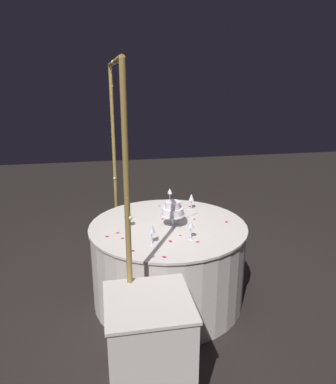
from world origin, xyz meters
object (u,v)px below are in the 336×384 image
(tiered_cake, at_px, (173,210))
(wine_glass_0, at_px, (152,229))
(cake_knife, at_px, (187,218))
(side_table, at_px, (149,351))
(wine_glass_2, at_px, (128,214))
(wine_glass_3, at_px, (191,226))
(wine_glass_4, at_px, (170,192))
(decorative_arch, at_px, (118,159))
(main_table, at_px, (168,263))
(wine_glass_1, at_px, (191,198))

(tiered_cake, bearing_deg, wine_glass_0, 144.81)
(cake_knife, bearing_deg, side_table, 156.77)
(tiered_cake, height_order, wine_glass_2, tiered_cake)
(wine_glass_3, distance_m, cake_knife, 0.47)
(tiered_cake, height_order, wine_glass_0, tiered_cake)
(wine_glass_0, relative_size, wine_glass_4, 1.04)
(decorative_arch, height_order, side_table, decorative_arch)
(decorative_arch, height_order, tiered_cake, decorative_arch)
(main_table, relative_size, cake_knife, 5.61)
(decorative_arch, bearing_deg, wine_glass_2, -75.94)
(wine_glass_3, xyz_separation_m, cake_knife, (0.45, -0.07, -0.11))
(cake_knife, bearing_deg, tiered_cake, 132.53)
(main_table, bearing_deg, wine_glass_4, -12.38)
(side_table, height_order, wine_glass_3, wine_glass_3)
(wine_glass_2, xyz_separation_m, cake_knife, (0.12, -0.56, -0.12))
(tiered_cake, distance_m, wine_glass_0, 0.40)
(wine_glass_0, distance_m, wine_glass_3, 0.33)
(wine_glass_2, xyz_separation_m, wine_glass_3, (-0.33, -0.48, -0.01))
(wine_glass_2, bearing_deg, decorative_arch, 104.06)
(tiered_cake, height_order, wine_glass_3, tiered_cake)
(wine_glass_1, relative_size, wine_glass_4, 0.98)
(decorative_arch, xyz_separation_m, wine_glass_1, (0.36, -0.72, -0.51))
(side_table, bearing_deg, wine_glass_4, -15.11)
(tiered_cake, relative_size, wine_glass_4, 1.39)
(wine_glass_3, bearing_deg, decorative_arch, 59.78)
(wine_glass_4, bearing_deg, main_table, 167.62)
(wine_glass_4, bearing_deg, wine_glass_2, 139.01)
(decorative_arch, xyz_separation_m, side_table, (-1.10, -0.09, -1.00))
(tiered_cake, height_order, wine_glass_1, tiered_cake)
(tiered_cake, xyz_separation_m, wine_glass_2, (0.03, 0.39, -0.02))
(side_table, distance_m, wine_glass_2, 1.22)
(wine_glass_0, bearing_deg, cake_knife, -39.55)
(main_table, height_order, wine_glass_2, wine_glass_2)
(decorative_arch, relative_size, wine_glass_2, 12.65)
(side_table, distance_m, wine_glass_3, 1.03)
(main_table, relative_size, wine_glass_4, 8.67)
(wine_glass_1, bearing_deg, wine_glass_0, 145.04)
(wine_glass_1, bearing_deg, cake_knife, 156.48)
(main_table, height_order, wine_glass_1, wine_glass_1)
(wine_glass_3, relative_size, cake_knife, 0.61)
(wine_glass_2, bearing_deg, tiered_cake, -95.05)
(main_table, distance_m, wine_glass_4, 0.76)
(tiered_cake, bearing_deg, cake_knife, -47.47)
(cake_knife, bearing_deg, wine_glass_4, 10.21)
(wine_glass_3, xyz_separation_m, wine_glass_4, (0.88, 0.00, 0.01))
(wine_glass_0, height_order, wine_glass_4, wine_glass_0)
(side_table, distance_m, cake_knife, 1.39)
(wine_glass_2, distance_m, wine_glass_4, 0.73)
(wine_glass_3, relative_size, wine_glass_4, 0.95)
(main_table, xyz_separation_m, wine_glass_3, (-0.32, -0.13, 0.49))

